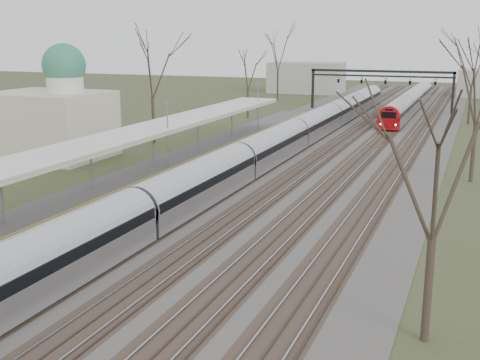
% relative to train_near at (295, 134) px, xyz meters
% --- Properties ---
extents(track_bed, '(24.00, 160.00, 0.22)m').
position_rel_train_near_xyz_m(track_bed, '(2.76, 4.51, -1.42)').
color(track_bed, '#474442').
rests_on(track_bed, ground).
extents(platform, '(3.50, 69.00, 1.00)m').
position_rel_train_near_xyz_m(platform, '(-6.55, -12.99, -0.98)').
color(platform, '#9E9B93').
rests_on(platform, ground).
extents(canopy, '(4.10, 50.00, 3.11)m').
position_rel_train_near_xyz_m(canopy, '(-6.55, -17.50, 2.45)').
color(canopy, slate).
rests_on(canopy, platform).
extents(dome_building, '(10.00, 8.00, 10.30)m').
position_rel_train_near_xyz_m(dome_building, '(-19.21, -12.49, 2.24)').
color(dome_building, beige).
rests_on(dome_building, ground).
extents(signal_gantry, '(21.00, 0.59, 6.08)m').
position_rel_train_near_xyz_m(signal_gantry, '(2.79, 34.50, 3.43)').
color(signal_gantry, black).
rests_on(signal_gantry, ground).
extents(tree_west_far, '(5.50, 5.50, 11.33)m').
position_rel_train_near_xyz_m(tree_west_far, '(-14.50, -2.49, 6.54)').
color(tree_west_far, '#2D231C').
rests_on(tree_west_far, ground).
extents(tree_east_near, '(4.50, 4.50, 9.27)m').
position_rel_train_near_xyz_m(tree_east_near, '(15.50, -35.49, 5.08)').
color(tree_east_near, '#2D231C').
rests_on(tree_east_near, ground).
extents(tree_east_far, '(5.00, 5.00, 10.30)m').
position_rel_train_near_xyz_m(tree_east_far, '(16.50, -8.49, 5.81)').
color(tree_east_far, '#2D231C').
rests_on(tree_east_far, ground).
extents(train_near, '(2.62, 90.21, 3.05)m').
position_rel_train_near_xyz_m(train_near, '(0.00, 0.00, 0.00)').
color(train_near, '#B8BBC3').
rests_on(train_near, ground).
extents(train_far, '(2.62, 45.21, 3.05)m').
position_rel_train_near_xyz_m(train_far, '(7.00, 36.52, 0.00)').
color(train_far, '#B8BBC3').
rests_on(train_far, ground).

